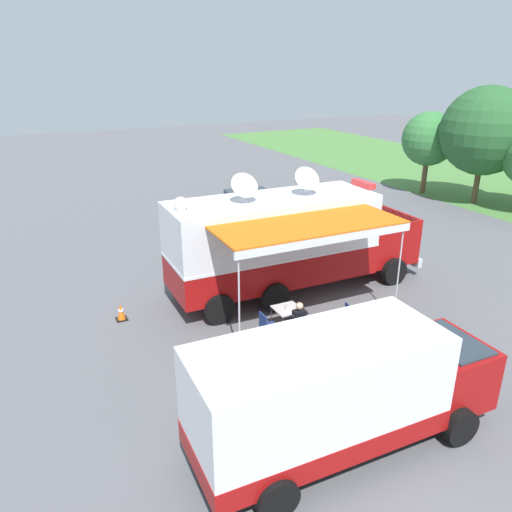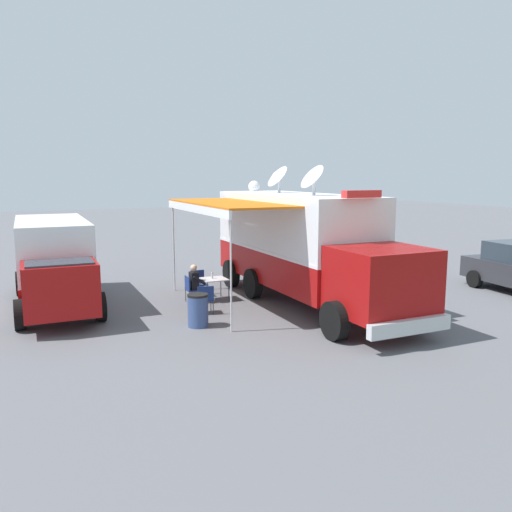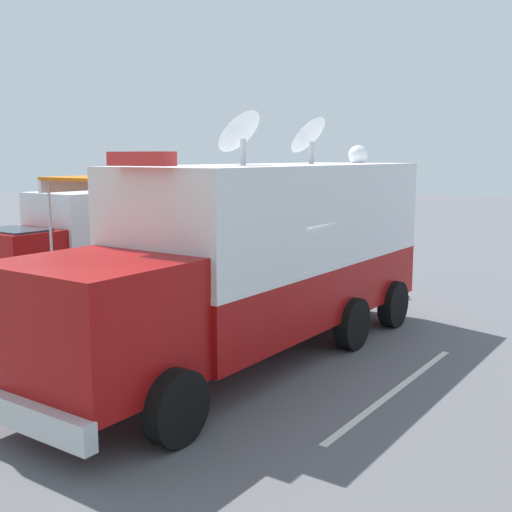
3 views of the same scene
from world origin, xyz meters
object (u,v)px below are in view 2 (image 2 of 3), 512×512
Objects in this scene: folding_chair_spare_by_truck at (205,297)px; water_bottle at (212,275)px; folding_chair_at_table at (191,287)px; seated_responder at (197,282)px; traffic_cone at (241,265)px; trash_bin at (198,310)px; folding_table at (214,280)px; folding_chair_beside_table at (199,281)px; command_truck at (304,243)px; support_truck at (54,262)px.

water_bottle is at bearing -118.09° from folding_chair_spare_by_truck.
folding_chair_at_table is 1.53m from folding_chair_spare_by_truck.
folding_chair_at_table is (0.75, 0.04, -0.32)m from water_bottle.
folding_chair_at_table is 0.70× the size of seated_responder.
traffic_cone is (-3.86, -5.94, -0.23)m from folding_chair_spare_by_truck.
folding_chair_spare_by_truck is 1.50× the size of traffic_cone.
trash_bin is (1.47, 2.69, -0.38)m from water_bottle.
seated_responder is at bearing -1.75° from folding_table.
folding_chair_beside_table is 0.70× the size of seated_responder.
command_truck is at bearing 146.67° from water_bottle.
water_bottle is at bearing -176.87° from folding_chair_at_table.
support_truck is (3.90, -3.10, 0.87)m from folding_chair_spare_by_truck.
folding_chair_at_table is 0.13× the size of support_truck.
folding_chair_beside_table is at bearing -41.96° from command_truck.
folding_chair_spare_by_truck is at bearing 141.49° from support_truck.
folding_table is 1.42× the size of traffic_cone.
folding_table is at bearing -120.47° from folding_chair_spare_by_truck.
support_truck reaches higher than water_bottle.
trash_bin is at bearing 59.98° from folding_table.
folding_chair_at_table is 1.00m from folding_chair_beside_table.
folding_chair_spare_by_truck is 0.96× the size of trash_bin.
traffic_cone is (-3.59, -4.41, -0.37)m from seated_responder.
seated_responder is at bearing 4.69° from water_bottle.
command_truck is at bearing 156.27° from support_truck.
trash_bin reaches higher than folding_chair_at_table.
command_truck is at bearing 147.22° from folding_table.
command_truck reaches higher than folding_chair_at_table.
trash_bin is (3.99, 1.04, -1.49)m from command_truck.
traffic_cone is (-3.02, -4.37, -0.55)m from water_bottle.
support_truck is (4.17, -1.58, 0.73)m from seated_responder.
folding_chair_spare_by_truck reaches higher than folding_table.
traffic_cone is at bearing -123.03° from folding_chair_spare_by_truck.
traffic_cone is (-0.50, -6.03, -1.67)m from command_truck.
trash_bin is (0.91, 2.65, -0.20)m from seated_responder.
folding_chair_beside_table is 0.96× the size of trash_bin.
command_truck is 11.63× the size of folding_table.
folding_chair_at_table is (3.27, -1.62, -1.43)m from command_truck.
traffic_cone is 8.34m from support_truck.
folding_chair_spare_by_truck is 5.06m from support_truck.
folding_chair_beside_table and folding_chair_spare_by_truck have the same top height.
trash_bin is 5.42m from support_truck.
trash_bin is at bearing 14.57° from command_truck.
folding_chair_beside_table reaches higher than traffic_cone.
support_truck reaches higher than trash_bin.
folding_chair_at_table is 1.50× the size of traffic_cone.
traffic_cone is at bearing -122.48° from trash_bin.
folding_table reaches higher than traffic_cone.
folding_chair_spare_by_truck is (0.89, 1.50, -0.16)m from folding_table.
trash_bin is at bearing 57.52° from traffic_cone.
folding_chair_beside_table is 0.13× the size of support_truck.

